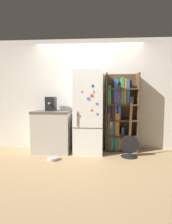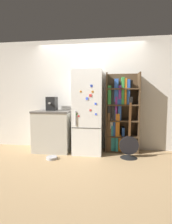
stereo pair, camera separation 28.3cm
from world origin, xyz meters
name	(u,v)px [view 2 (the right image)]	position (x,y,z in m)	size (l,w,h in m)	color
ground_plane	(87,154)	(0.00, 0.00, 0.00)	(16.00, 16.00, 0.00)	tan
wall_back	(90,95)	(0.00, 0.47, 1.30)	(8.00, 0.05, 2.60)	silver
refrigerator	(88,112)	(0.00, 0.13, 0.91)	(0.63, 0.66, 1.82)	white
bookshelf	(118,115)	(0.68, 0.31, 0.84)	(0.73, 0.33, 1.78)	#4C3823
kitchen_counter	(53,131)	(-0.82, 0.14, 0.47)	(0.83, 0.65, 0.93)	#BCB7A8
espresso_machine	(52,104)	(-0.86, 0.19, 1.09)	(0.22, 0.30, 0.31)	black
guitar	(129,149)	(0.88, -0.13, 0.17)	(0.39, 0.35, 1.25)	black
pet_bowl	(52,158)	(-0.67, -0.42, 0.03)	(0.22, 0.22, 0.05)	#B7B7BC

